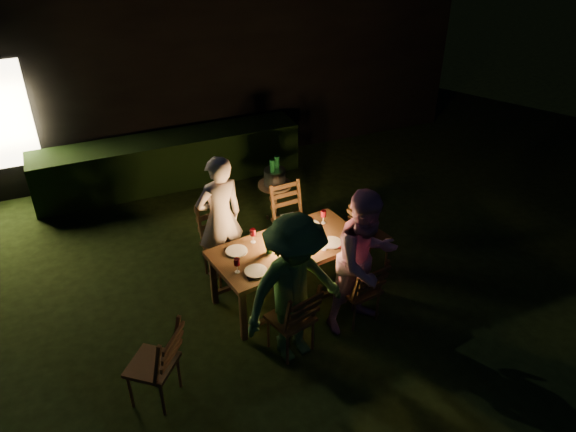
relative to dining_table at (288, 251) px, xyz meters
name	(u,v)px	position (x,y,z in m)	size (l,w,h in m)	color
garden_envelope	(159,46)	(-0.12, 5.78, 0.92)	(40.00, 40.00, 3.20)	black
dining_table	(288,251)	(0.00, 0.00, 0.00)	(1.87, 1.14, 0.73)	#4D3519
chair_near_left	(292,329)	(-0.32, -0.83, -0.37)	(0.52, 0.54, 0.94)	#4D3519
chair_near_right	(359,300)	(0.57, -0.69, -0.38)	(0.47, 0.49, 0.91)	#4D3519
chair_far_left	(224,255)	(-0.57, 0.69, -0.35)	(0.55, 0.58, 1.02)	#4D3519
chair_far_right	(292,232)	(0.42, 0.85, -0.36)	(0.46, 0.49, 0.97)	#4D3519
chair_end	(369,246)	(1.22, 0.20, -0.39)	(0.50, 0.47, 0.89)	#4D3519
chair_spare	(156,376)	(-1.76, -0.91, -0.37)	(0.63, 0.62, 0.96)	#4D3519
person_house_side	(220,218)	(-0.58, 0.74, 0.16)	(0.60, 0.39, 1.64)	white
person_opp_right	(365,261)	(0.58, -0.74, 0.19)	(0.82, 0.64, 1.68)	#D290BA
person_opp_left	(294,290)	(-0.31, -0.88, 0.19)	(1.10, 0.63, 1.70)	#3B7038
lantern	(289,231)	(0.04, 0.06, 0.23)	(0.16, 0.16, 0.35)	white
plate_far_left	(236,251)	(-0.58, 0.13, 0.08)	(0.25, 0.25, 0.01)	white
plate_near_left	(256,271)	(-0.51, -0.31, 0.08)	(0.25, 0.25, 0.01)	white
plate_far_right	(310,225)	(0.41, 0.29, 0.08)	(0.25, 0.25, 0.01)	white
plate_near_right	(331,242)	(0.48, -0.15, 0.08)	(0.25, 0.25, 0.01)	white
wineglass_a	(253,236)	(-0.34, 0.23, 0.16)	(0.06, 0.06, 0.18)	#59070F
wineglass_b	(237,265)	(-0.69, -0.23, 0.16)	(0.06, 0.06, 0.18)	#59070F
wineglass_c	(324,243)	(0.34, -0.23, 0.16)	(0.06, 0.06, 0.18)	#59070F
wineglass_d	(323,217)	(0.58, 0.28, 0.16)	(0.06, 0.06, 0.18)	#59070F
wineglass_e	(295,255)	(-0.05, -0.31, 0.16)	(0.06, 0.06, 0.18)	silver
bottle_table	(269,242)	(-0.25, -0.04, 0.21)	(0.07, 0.07, 0.28)	#0F471E
napkin_left	(292,264)	(-0.10, -0.34, 0.08)	(0.18, 0.14, 0.01)	red
napkin_right	(342,243)	(0.59, -0.21, 0.08)	(0.18, 0.14, 0.01)	red
phone	(254,277)	(-0.56, -0.40, 0.08)	(0.14, 0.07, 0.01)	black
side_table	(275,188)	(0.48, 1.59, -0.09)	(0.48, 0.48, 0.64)	#886244
ice_bucket	(275,177)	(0.48, 1.59, 0.09)	(0.30, 0.30, 0.22)	#A5A8AD
bottle_bucket_a	(272,175)	(0.43, 1.55, 0.14)	(0.07, 0.07, 0.32)	#0F471E
bottle_bucket_b	(277,172)	(0.53, 1.63, 0.14)	(0.07, 0.07, 0.32)	#0F471E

